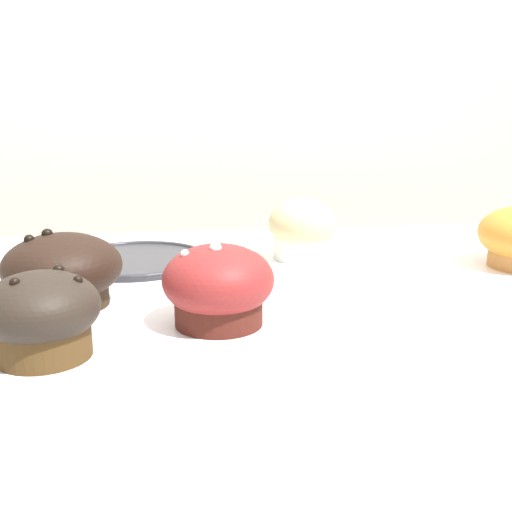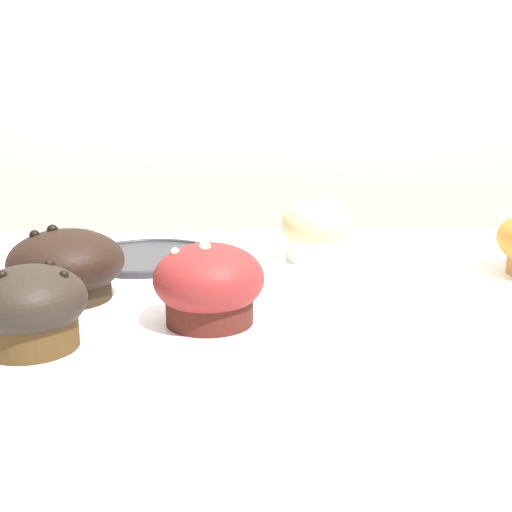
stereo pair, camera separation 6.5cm
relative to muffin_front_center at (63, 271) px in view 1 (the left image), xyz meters
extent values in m
cube|color=beige|center=(0.22, 0.65, -0.07)|extent=(3.20, 0.10, 1.80)
cylinder|color=#2F2214|center=(0.00, 0.00, -0.02)|extent=(0.09, 0.09, 0.04)
ellipsoid|color=black|center=(0.00, 0.00, 0.01)|extent=(0.12, 0.12, 0.07)
sphere|color=black|center=(-0.03, 0.00, 0.04)|extent=(0.01, 0.01, 0.01)
sphere|color=black|center=(-0.01, 0.00, 0.04)|extent=(0.01, 0.01, 0.01)
cylinder|color=#493117|center=(0.01, -0.14, -0.02)|extent=(0.08, 0.08, 0.04)
ellipsoid|color=black|center=(0.01, -0.14, 0.01)|extent=(0.10, 0.10, 0.06)
sphere|color=black|center=(-0.01, -0.15, 0.03)|extent=(0.01, 0.01, 0.01)
sphere|color=black|center=(0.04, -0.14, 0.03)|extent=(0.01, 0.01, 0.01)
sphere|color=black|center=(0.02, -0.11, 0.03)|extent=(0.01, 0.01, 0.01)
cylinder|color=#4A1C15|center=(0.16, -0.08, -0.01)|extent=(0.08, 0.08, 0.04)
ellipsoid|color=maroon|center=(0.16, -0.08, 0.01)|extent=(0.11, 0.11, 0.07)
sphere|color=white|center=(0.12, -0.09, 0.03)|extent=(0.01, 0.01, 0.01)
sphere|color=white|center=(0.15, -0.09, 0.04)|extent=(0.01, 0.01, 0.01)
cylinder|color=white|center=(0.29, 0.16, -0.01)|extent=(0.08, 0.08, 0.05)
ellipsoid|color=#DBC184|center=(0.29, 0.16, 0.01)|extent=(0.09, 0.09, 0.07)
cylinder|color=#2D2D33|center=(0.06, 0.17, -0.03)|extent=(0.19, 0.19, 0.01)
torus|color=#2D2D33|center=(0.06, 0.17, -0.03)|extent=(0.19, 0.19, 0.01)
camera|label=1|loc=(0.11, -0.62, 0.16)|focal=42.00mm
camera|label=2|loc=(0.18, -0.63, 0.16)|focal=42.00mm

